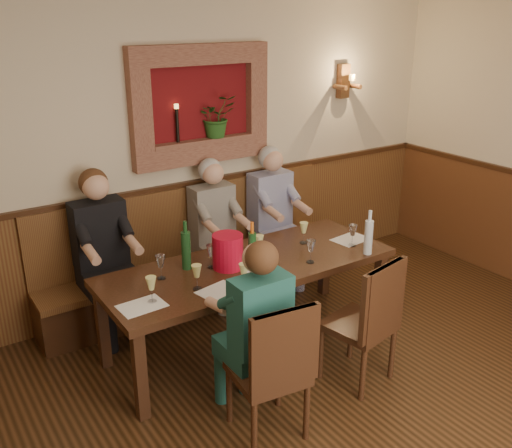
{
  "coord_description": "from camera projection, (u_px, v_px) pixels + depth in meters",
  "views": [
    {
      "loc": [
        -2.26,
        -1.65,
        2.66
      ],
      "look_at": [
        0.1,
        1.9,
        1.05
      ],
      "focal_mm": 40.0,
      "sensor_mm": 36.0,
      "label": 1
    }
  ],
  "objects": [
    {
      "name": "wine_glass_1",
      "position": [
        260.0,
        258.0,
        4.43
      ],
      "size": [
        0.08,
        0.08,
        0.19
      ],
      "primitive_type": null,
      "color": "#E5E88B",
      "rests_on": "dining_table"
    },
    {
      "name": "wainscoting",
      "position": [
        429.0,
        405.0,
        3.19
      ],
      "size": [
        6.02,
        6.02,
        1.15
      ],
      "color": "#582D19",
      "rests_on": "ground"
    },
    {
      "name": "person_chair_front",
      "position": [
        253.0,
        347.0,
        3.79
      ],
      "size": [
        0.39,
        0.47,
        1.35
      ],
      "color": "navy",
      "rests_on": "ground"
    },
    {
      "name": "wall_sconce",
      "position": [
        344.0,
        82.0,
        5.97
      ],
      "size": [
        0.25,
        0.2,
        0.35
      ],
      "color": "#582D19",
      "rests_on": "ground"
    },
    {
      "name": "tasting_sheet_b",
      "position": [
        259.0,
        269.0,
        4.46
      ],
      "size": [
        0.29,
        0.25,
        0.0
      ],
      "primitive_type": "cube",
      "rotation": [
        0.0,
        0.0,
        -0.29
      ],
      "color": "white",
      "rests_on": "dining_table"
    },
    {
      "name": "wine_glass_9",
      "position": [
        152.0,
        289.0,
        3.94
      ],
      "size": [
        0.08,
        0.08,
        0.19
      ],
      "primitive_type": null,
      "color": "#E5E88B",
      "rests_on": "dining_table"
    },
    {
      "name": "tasting_sheet_c",
      "position": [
        351.0,
        239.0,
        5.04
      ],
      "size": [
        0.34,
        0.26,
        0.0
      ],
      "primitive_type": "cube",
      "rotation": [
        0.0,
        0.0,
        0.12
      ],
      "color": "white",
      "rests_on": "dining_table"
    },
    {
      "name": "spittoon_bucket",
      "position": [
        228.0,
        251.0,
        4.45
      ],
      "size": [
        0.28,
        0.28,
        0.28
      ],
      "primitive_type": "cylinder",
      "rotation": [
        0.0,
        0.0,
        0.19
      ],
      "color": "red",
      "rests_on": "dining_table"
    },
    {
      "name": "wine_bottle_green_b",
      "position": [
        186.0,
        249.0,
        4.42
      ],
      "size": [
        0.08,
        0.08,
        0.4
      ],
      "rotation": [
        0.0,
        0.0,
        0.07
      ],
      "color": "#19471E",
      "rests_on": "dining_table"
    },
    {
      "name": "room_shell",
      "position": [
        458.0,
        181.0,
        2.73
      ],
      "size": [
        6.04,
        6.04,
        2.82
      ],
      "color": "beige",
      "rests_on": "ground"
    },
    {
      "name": "wine_glass_2",
      "position": [
        197.0,
        277.0,
        4.12
      ],
      "size": [
        0.08,
        0.08,
        0.19
      ],
      "primitive_type": null,
      "color": "#E5E88B",
      "rests_on": "dining_table"
    },
    {
      "name": "wine_glass_6",
      "position": [
        304.0,
        233.0,
        4.93
      ],
      "size": [
        0.08,
        0.08,
        0.19
      ],
      "primitive_type": null,
      "color": "#E5E88B",
      "rests_on": "dining_table"
    },
    {
      "name": "person_bench_mid",
      "position": [
        217.0,
        245.0,
        5.38
      ],
      "size": [
        0.41,
        0.5,
        1.39
      ],
      "color": "#514D4A",
      "rests_on": "ground"
    },
    {
      "name": "wall_niche",
      "position": [
        205.0,
        109.0,
        5.18
      ],
      "size": [
        1.36,
        0.3,
        1.06
      ],
      "color": "#630E11",
      "rests_on": "ground"
    },
    {
      "name": "chair_near_left",
      "position": [
        269.0,
        395.0,
        3.73
      ],
      "size": [
        0.5,
        0.5,
        1.0
      ],
      "rotation": [
        0.0,
        0.0,
        -0.12
      ],
      "color": "black",
      "rests_on": "ground"
    },
    {
      "name": "wine_glass_3",
      "position": [
        244.0,
        276.0,
        4.14
      ],
      "size": [
        0.08,
        0.08,
        0.19
      ],
      "primitive_type": null,
      "color": "#E5E88B",
      "rests_on": "dining_table"
    },
    {
      "name": "dining_table",
      "position": [
        249.0,
        272.0,
        4.6
      ],
      "size": [
        2.4,
        0.9,
        0.75
      ],
      "color": "black",
      "rests_on": "ground"
    },
    {
      "name": "chair_near_right",
      "position": [
        360.0,
        345.0,
        4.29
      ],
      "size": [
        0.53,
        0.53,
        1.01
      ],
      "rotation": [
        0.0,
        0.0,
        0.2
      ],
      "color": "black",
      "rests_on": "ground"
    },
    {
      "name": "bench",
      "position": [
        196.0,
        269.0,
        5.46
      ],
      "size": [
        3.0,
        0.45,
        1.11
      ],
      "color": "#381E0F",
      "rests_on": "ground"
    },
    {
      "name": "wine_glass_0",
      "position": [
        211.0,
        256.0,
        4.46
      ],
      "size": [
        0.08,
        0.08,
        0.19
      ],
      "primitive_type": null,
      "color": "white",
      "rests_on": "dining_table"
    },
    {
      "name": "wine_bottle_green_a",
      "position": [
        252.0,
        248.0,
        4.48
      ],
      "size": [
        0.07,
        0.07,
        0.37
      ],
      "rotation": [
        0.0,
        0.0,
        0.07
      ],
      "color": "#19471E",
      "rests_on": "dining_table"
    },
    {
      "name": "wine_glass_4",
      "position": [
        161.0,
        267.0,
        4.28
      ],
      "size": [
        0.08,
        0.08,
        0.19
      ],
      "primitive_type": null,
      "color": "white",
      "rests_on": "dining_table"
    },
    {
      "name": "water_bottle",
      "position": [
        369.0,
        236.0,
        4.7
      ],
      "size": [
        0.09,
        0.09,
        0.38
      ],
      "rotation": [
        0.0,
        0.0,
        0.28
      ],
      "color": "silver",
      "rests_on": "dining_table"
    },
    {
      "name": "wine_glass_7",
      "position": [
        311.0,
        251.0,
        4.55
      ],
      "size": [
        0.08,
        0.08,
        0.19
      ],
      "primitive_type": null,
      "color": "white",
      "rests_on": "dining_table"
    },
    {
      "name": "tasting_sheet_a",
      "position": [
        142.0,
        306.0,
        3.91
      ],
      "size": [
        0.32,
        0.24,
        0.0
      ],
      "primitive_type": "cube",
      "rotation": [
        0.0,
        0.0,
        0.05
      ],
      "color": "white",
      "rests_on": "dining_table"
    },
    {
      "name": "person_bench_left",
      "position": [
        106.0,
        269.0,
        4.81
      ],
      "size": [
        0.43,
        0.53,
        1.46
      ],
      "color": "black",
      "rests_on": "ground"
    },
    {
      "name": "wine_glass_8",
      "position": [
        259.0,
        246.0,
        4.65
      ],
      "size": [
        0.08,
        0.08,
        0.19
      ],
      "primitive_type": null,
      "color": "#E5E88B",
      "rests_on": "dining_table"
    },
    {
      "name": "tasting_sheet_d",
      "position": [
        218.0,
        291.0,
        4.12
      ],
      "size": [
        0.33,
        0.26,
        0.0
      ],
      "primitive_type": "cube",
      "rotation": [
        0.0,
        0.0,
        0.2
      ],
      "color": "white",
      "rests_on": "dining_table"
    },
    {
      "name": "person_bench_right",
      "position": [
        275.0,
        229.0,
        5.72
      ],
      "size": [
        0.42,
        0.51,
        1.42
      ],
      "color": "navy",
      "rests_on": "ground"
    },
    {
      "name": "wine_glass_5",
      "position": [
        352.0,
        235.0,
        4.88
      ],
      "size": [
        0.08,
        0.08,
        0.19
      ],
      "primitive_type": null,
      "color": "white",
      "rests_on": "dining_table"
    }
  ]
}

